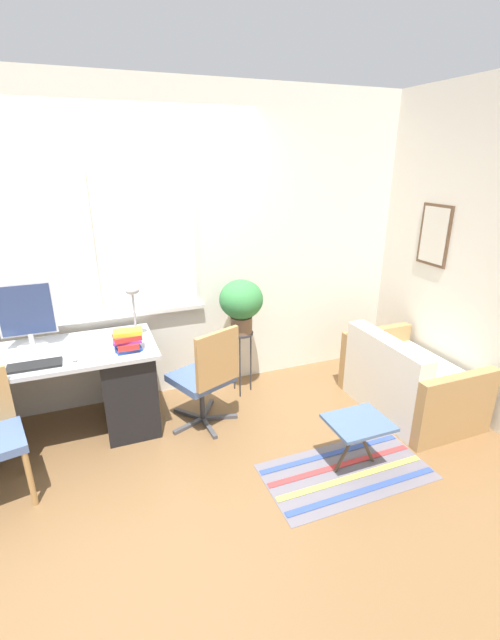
{
  "coord_description": "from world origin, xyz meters",
  "views": [
    {
      "loc": [
        -0.21,
        -2.89,
        2.1
      ],
      "look_at": [
        0.99,
        0.18,
        0.85
      ],
      "focal_mm": 24.0,
      "sensor_mm": 36.0,
      "label": 1
    }
  ],
  "objects_px": {
    "mouse": "(75,359)",
    "plant_stand": "(242,342)",
    "monitor": "(27,315)",
    "office_chair_swivel": "(206,376)",
    "book_stack": "(128,340)",
    "desk_lamp": "(133,301)",
    "folding_stool": "(358,425)",
    "keyboard": "(35,365)",
    "potted_plant": "(241,302)",
    "couch_loveseat": "(407,382)"
  },
  "relations": [
    {
      "from": "mouse",
      "to": "plant_stand",
      "type": "distance_m",
      "value": 1.46
    },
    {
      "from": "monitor",
      "to": "office_chair_swivel",
      "type": "bearing_deg",
      "value": -18.89
    },
    {
      "from": "mouse",
      "to": "book_stack",
      "type": "relative_size",
      "value": 0.27
    },
    {
      "from": "desk_lamp",
      "to": "folding_stool",
      "type": "xyz_separation_m",
      "value": [
        1.32,
        -1.22,
        -0.7
      ]
    },
    {
      "from": "keyboard",
      "to": "potted_plant",
      "type": "relative_size",
      "value": 0.73
    },
    {
      "from": "mouse",
      "to": "office_chair_swivel",
      "type": "height_order",
      "value": "office_chair_swivel"
    },
    {
      "from": "keyboard",
      "to": "desk_lamp",
      "type": "xyz_separation_m",
      "value": [
        0.73,
        0.26,
        0.31
      ]
    },
    {
      "from": "keyboard",
      "to": "folding_stool",
      "type": "bearing_deg",
      "value": -25.09
    },
    {
      "from": "desk_lamp",
      "to": "book_stack",
      "type": "xyz_separation_m",
      "value": [
        -0.09,
        -0.22,
        -0.24
      ]
    },
    {
      "from": "mouse",
      "to": "plant_stand",
      "type": "relative_size",
      "value": 0.1
    },
    {
      "from": "desk_lamp",
      "to": "potted_plant",
      "type": "height_order",
      "value": "desk_lamp"
    },
    {
      "from": "plant_stand",
      "to": "potted_plant",
      "type": "distance_m",
      "value": 0.38
    },
    {
      "from": "potted_plant",
      "to": "folding_stool",
      "type": "bearing_deg",
      "value": -73.28
    },
    {
      "from": "keyboard",
      "to": "book_stack",
      "type": "xyz_separation_m",
      "value": [
        0.64,
        0.04,
        0.07
      ]
    },
    {
      "from": "desk_lamp",
      "to": "office_chair_swivel",
      "type": "xyz_separation_m",
      "value": [
        0.48,
        -0.32,
        -0.6
      ]
    },
    {
      "from": "desk_lamp",
      "to": "office_chair_swivel",
      "type": "relative_size",
      "value": 0.5
    },
    {
      "from": "book_stack",
      "to": "couch_loveseat",
      "type": "height_order",
      "value": "book_stack"
    },
    {
      "from": "monitor",
      "to": "plant_stand",
      "type": "relative_size",
      "value": 0.82
    },
    {
      "from": "plant_stand",
      "to": "book_stack",
      "type": "bearing_deg",
      "value": -164.05
    },
    {
      "from": "book_stack",
      "to": "plant_stand",
      "type": "bearing_deg",
      "value": 15.95
    },
    {
      "from": "monitor",
      "to": "book_stack",
      "type": "relative_size",
      "value": 2.25
    },
    {
      "from": "monitor",
      "to": "couch_loveseat",
      "type": "xyz_separation_m",
      "value": [
        2.95,
        -0.82,
        -0.74
      ]
    },
    {
      "from": "desk_lamp",
      "to": "couch_loveseat",
      "type": "relative_size",
      "value": 0.4
    },
    {
      "from": "potted_plant",
      "to": "book_stack",
      "type": "bearing_deg",
      "value": -164.05
    },
    {
      "from": "book_stack",
      "to": "folding_stool",
      "type": "bearing_deg",
      "value": -35.48
    },
    {
      "from": "potted_plant",
      "to": "plant_stand",
      "type": "bearing_deg",
      "value": 90.0
    },
    {
      "from": "plant_stand",
      "to": "keyboard",
      "type": "bearing_deg",
      "value": -168.62
    },
    {
      "from": "couch_loveseat",
      "to": "mouse",
      "type": "bearing_deg",
      "value": 80.38
    },
    {
      "from": "mouse",
      "to": "desk_lamp",
      "type": "height_order",
      "value": "desk_lamp"
    },
    {
      "from": "couch_loveseat",
      "to": "desk_lamp",
      "type": "bearing_deg",
      "value": 71.84
    },
    {
      "from": "book_stack",
      "to": "folding_stool",
      "type": "relative_size",
      "value": 0.54
    },
    {
      "from": "plant_stand",
      "to": "folding_stool",
      "type": "xyz_separation_m",
      "value": [
        0.39,
        -1.29,
        -0.17
      ]
    },
    {
      "from": "keyboard",
      "to": "office_chair_swivel",
      "type": "xyz_separation_m",
      "value": [
        1.21,
        -0.06,
        -0.29
      ]
    },
    {
      "from": "couch_loveseat",
      "to": "keyboard",
      "type": "bearing_deg",
      "value": 81.09
    },
    {
      "from": "monitor",
      "to": "keyboard",
      "type": "distance_m",
      "value": 0.45
    },
    {
      "from": "mouse",
      "to": "plant_stand",
      "type": "bearing_deg",
      "value": 13.73
    },
    {
      "from": "keyboard",
      "to": "office_chair_swivel",
      "type": "relative_size",
      "value": 0.41
    },
    {
      "from": "desk_lamp",
      "to": "plant_stand",
      "type": "height_order",
      "value": "desk_lamp"
    },
    {
      "from": "plant_stand",
      "to": "folding_stool",
      "type": "height_order",
      "value": "plant_stand"
    },
    {
      "from": "monitor",
      "to": "book_stack",
      "type": "bearing_deg",
      "value": -25.49
    },
    {
      "from": "monitor",
      "to": "mouse",
      "type": "xyz_separation_m",
      "value": [
        0.3,
        -0.37,
        -0.24
      ]
    },
    {
      "from": "monitor",
      "to": "potted_plant",
      "type": "relative_size",
      "value": 1.04
    },
    {
      "from": "mouse",
      "to": "couch_loveseat",
      "type": "height_order",
      "value": "mouse"
    },
    {
      "from": "couch_loveseat",
      "to": "plant_stand",
      "type": "relative_size",
      "value": 1.79
    },
    {
      "from": "keyboard",
      "to": "folding_stool",
      "type": "relative_size",
      "value": 0.85
    },
    {
      "from": "couch_loveseat",
      "to": "potted_plant",
      "type": "bearing_deg",
      "value": 57.72
    },
    {
      "from": "keyboard",
      "to": "couch_loveseat",
      "type": "distance_m",
      "value": 2.99
    },
    {
      "from": "couch_loveseat",
      "to": "office_chair_swivel",
      "type": "bearing_deg",
      "value": 76.88
    },
    {
      "from": "office_chair_swivel",
      "to": "plant_stand",
      "type": "relative_size",
      "value": 1.43
    },
    {
      "from": "keyboard",
      "to": "plant_stand",
      "type": "distance_m",
      "value": 1.71
    }
  ]
}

